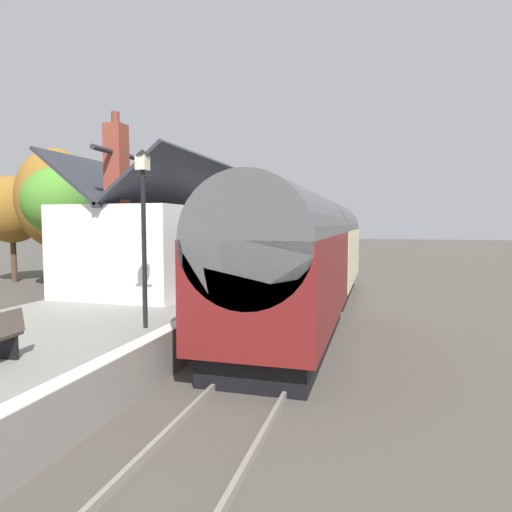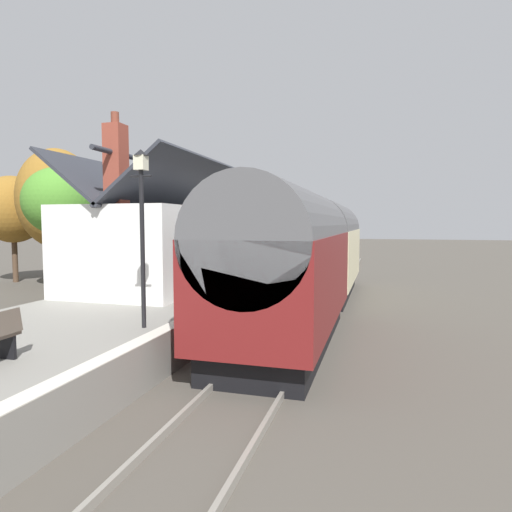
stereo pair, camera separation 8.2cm
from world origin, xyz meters
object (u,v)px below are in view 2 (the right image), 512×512
planter_corner_building (220,286)px  tree_mid_background (13,210)px  station_building (152,244)px  bench_platform_end (248,262)px  bench_near_building (273,254)px  bench_mid_platform (266,257)px  tree_behind_building (58,199)px  planter_bench_right (239,255)px  planter_edge_near (276,258)px  planter_by_door (261,254)px  train (311,253)px  tree_far_left (59,202)px  tree_far_right (91,209)px  lamp_post_platform (142,205)px

planter_corner_building → tree_mid_background: bearing=65.7°
planter_corner_building → tree_mid_background: 16.47m
station_building → planter_corner_building: bearing=-103.6°
bench_platform_end → bench_near_building: bearing=0.7°
tree_mid_background → bench_mid_platform: bearing=-77.2°
tree_behind_building → planter_bench_right: bearing=-47.7°
planter_edge_near → bench_mid_platform: bearing=121.6°
planter_by_door → tree_behind_building: 11.85m
tree_mid_background → train: bearing=-102.8°
tree_far_left → tree_behind_building: tree_behind_building is taller
bench_mid_platform → tree_far_right: (-0.99, 10.28, 2.67)m
bench_platform_end → planter_bench_right: 5.99m
bench_near_building → tree_far_left: 12.25m
planter_by_door → tree_far_left: size_ratio=0.15×
station_building → tree_mid_background: 13.49m
bench_mid_platform → planter_corner_building: (-9.81, -0.99, -0.17)m
bench_mid_platform → planter_edge_near: 0.53m
bench_platform_end → bench_near_building: size_ratio=0.99×
planter_by_door → tree_far_right: (-4.23, 9.08, 2.73)m
bench_platform_end → tree_behind_building: 10.28m
train → planter_by_door: 11.36m
tree_behind_building → tree_far_left: bearing=-139.4°
lamp_post_platform → tree_far_left: bearing=49.2°
tree_behind_building → station_building: bearing=-121.5°
bench_mid_platform → tree_mid_background: tree_mid_background is taller
bench_near_building → planter_edge_near: bearing=-161.5°
bench_platform_end → planter_by_door: size_ratio=1.69×
bench_near_building → planter_edge_near: bench_near_building is taller
planter_by_door → tree_far_left: (-10.76, 5.83, 2.79)m
bench_near_building → bench_mid_platform: bearing=-174.5°
planter_edge_near → tree_mid_background: tree_mid_background is taller
planter_corner_building → planter_edge_near: bearing=3.1°
planter_bench_right → tree_far_left: 11.49m
station_building → bench_mid_platform: bearing=-11.2°
train → bench_platform_end: 5.57m
planter_corner_building → tree_mid_background: size_ratio=0.15×
tree_mid_background → tree_behind_building: bearing=-105.2°
planter_by_door → tree_far_right: bearing=115.0°
bench_mid_platform → tree_behind_building: (-4.19, 9.88, 3.09)m
planter_edge_near → planter_bench_right: size_ratio=1.18×
tree_behind_building → bench_platform_end: bearing=-82.7°
tree_mid_background → lamp_post_platform: bearing=-127.4°
station_building → tree_behind_building: (4.94, 8.07, 1.98)m
tree_behind_building → planter_corner_building: bearing=-117.3°
tree_far_right → tree_far_left: bearing=-153.5°
planter_corner_building → lamp_post_platform: 5.17m
tree_mid_background → bench_platform_end: bearing=-89.2°
station_building → planter_edge_near: size_ratio=7.66×
planter_corner_building → lamp_post_platform: bearing=179.0°
planter_edge_near → tree_mid_background: bearing=103.4°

